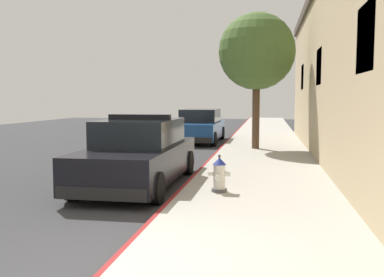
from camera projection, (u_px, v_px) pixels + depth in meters
The scene contains 7 objects.
ground_plane at pixel (93, 159), 15.50m from camera, with size 29.62×60.00×0.20m, color #353538.
sidewalk_pavement at pixel (263, 158), 14.46m from camera, with size 3.24×60.00×0.15m, color #ADA89E.
curb_painted_edge at pixel (214, 157), 14.74m from camera, with size 0.08×60.00×0.15m, color maroon.
police_cruiser at pixel (139, 154), 10.22m from camera, with size 1.94×4.84×1.68m.
parked_car_silver_ahead at pixel (200, 127), 20.51m from camera, with size 1.94×4.84×1.56m.
fire_hydrant at pixel (219, 175), 8.85m from camera, with size 0.44×0.40×0.76m.
street_tree at pixel (257, 52), 16.30m from camera, with size 2.89×2.89×5.12m.
Camera 1 is at (1.74, -4.53, 2.04)m, focal length 40.57 mm.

